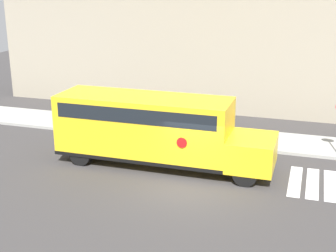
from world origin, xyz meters
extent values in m
plane|color=#3A3838|center=(0.00, 0.00, 0.00)|extent=(60.00, 60.00, 0.00)
cube|color=#9E9E99|center=(0.00, 6.50, 0.07)|extent=(44.00, 3.00, 0.15)
cube|color=#9E937F|center=(0.00, 13.00, 4.12)|extent=(32.00, 4.00, 8.24)
cube|color=white|center=(4.10, 2.00, 0.00)|extent=(0.50, 3.20, 0.01)
cube|color=white|center=(4.80, 2.00, 0.00)|extent=(0.50, 3.20, 0.01)
cube|color=white|center=(5.50, 2.00, 0.00)|extent=(0.50, 3.20, 0.01)
cube|color=yellow|center=(-2.61, 1.97, 1.79)|extent=(7.75, 2.50, 2.68)
cube|color=yellow|center=(2.24, 1.97, 1.09)|extent=(1.94, 2.50, 1.28)
cube|color=black|center=(-2.61, 1.97, 0.53)|extent=(7.75, 2.54, 0.16)
cube|color=black|center=(-2.61, 1.97, 2.58)|extent=(7.13, 2.53, 0.64)
cylinder|color=red|center=(-0.48, 0.68, 1.66)|extent=(0.44, 0.02, 0.44)
cylinder|color=black|center=(2.14, 3.05, 0.50)|extent=(1.00, 0.30, 1.00)
cylinder|color=black|center=(2.14, 0.89, 0.50)|extent=(1.00, 0.30, 1.00)
cylinder|color=black|center=(-5.28, 3.05, 0.50)|extent=(1.00, 0.30, 1.00)
cylinder|color=black|center=(-5.28, 0.89, 0.50)|extent=(1.00, 0.30, 1.00)
camera|label=1|loc=(4.46, -16.69, 8.10)|focal=50.00mm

